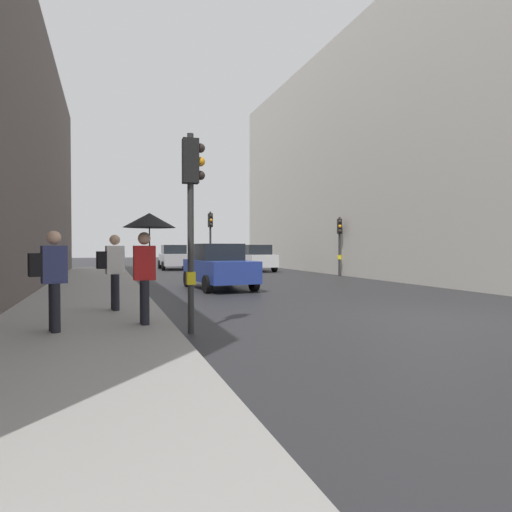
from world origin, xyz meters
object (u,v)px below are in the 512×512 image
(car_silver_hatchback, at_px, (174,257))
(pedestrian_with_umbrella, at_px, (148,237))
(car_blue_van, at_px, (219,266))
(pedestrian_with_grey_backpack, at_px, (51,275))
(car_white_compact, at_px, (255,258))
(traffic_light_mid_street, at_px, (340,235))
(pedestrian_with_black_backpack, at_px, (113,267))
(traffic_light_near_left, at_px, (192,196))
(traffic_light_far_median, at_px, (210,231))

(car_silver_hatchback, height_order, pedestrian_with_umbrella, pedestrian_with_umbrella)
(car_blue_van, bearing_deg, pedestrian_with_grey_backpack, -121.62)
(car_white_compact, relative_size, car_silver_hatchback, 1.00)
(traffic_light_mid_street, bearing_deg, pedestrian_with_black_backpack, -138.38)
(car_silver_hatchback, bearing_deg, traffic_light_near_left, -97.57)
(traffic_light_mid_street, relative_size, car_white_compact, 0.78)
(car_blue_van, bearing_deg, traffic_light_near_left, -107.46)
(traffic_light_far_median, xyz_separation_m, car_blue_van, (-1.89, -9.52, -1.72))
(traffic_light_near_left, relative_size, pedestrian_with_black_backpack, 2.14)
(traffic_light_far_median, distance_m, car_silver_hatchback, 6.06)
(traffic_light_mid_street, bearing_deg, car_blue_van, -148.58)
(pedestrian_with_umbrella, xyz_separation_m, pedestrian_with_grey_backpack, (-1.67, -0.28, -0.68))
(car_silver_hatchback, height_order, pedestrian_with_black_backpack, pedestrian_with_black_backpack)
(pedestrian_with_black_backpack, bearing_deg, traffic_light_far_median, 68.99)
(traffic_light_far_median, xyz_separation_m, car_white_compact, (3.38, 1.58, -1.72))
(car_white_compact, bearing_deg, traffic_light_far_median, -155.01)
(pedestrian_with_black_backpack, bearing_deg, pedestrian_with_grey_backpack, -113.88)
(car_blue_van, relative_size, pedestrian_with_black_backpack, 2.44)
(car_blue_van, distance_m, pedestrian_with_grey_backpack, 9.68)
(car_blue_van, height_order, pedestrian_with_black_backpack, pedestrian_with_black_backpack)
(car_white_compact, xyz_separation_m, pedestrian_with_black_backpack, (-9.28, -16.94, 0.29))
(car_blue_van, xyz_separation_m, pedestrian_with_grey_backpack, (-5.07, -8.24, 0.29))
(traffic_light_mid_street, height_order, pedestrian_with_grey_backpack, traffic_light_mid_street)
(car_white_compact, bearing_deg, traffic_light_near_left, -112.10)
(car_silver_hatchback, bearing_deg, pedestrian_with_umbrella, -99.59)
(car_silver_hatchback, distance_m, pedestrian_with_grey_backpack, 24.06)
(car_blue_van, height_order, pedestrian_with_umbrella, pedestrian_with_umbrella)
(car_silver_hatchback, bearing_deg, traffic_light_mid_street, -52.72)
(traffic_light_mid_street, xyz_separation_m, pedestrian_with_umbrella, (-11.63, -12.98, -0.44))
(traffic_light_near_left, height_order, car_white_compact, traffic_light_near_left)
(traffic_light_near_left, relative_size, car_blue_van, 0.88)
(car_white_compact, relative_size, pedestrian_with_umbrella, 1.98)
(traffic_light_mid_street, distance_m, traffic_light_near_left, 17.19)
(car_white_compact, height_order, pedestrian_with_black_backpack, pedestrian_with_black_backpack)
(traffic_light_mid_street, relative_size, traffic_light_near_left, 0.87)
(traffic_light_far_median, bearing_deg, traffic_light_mid_street, -35.37)
(traffic_light_far_median, height_order, car_white_compact, traffic_light_far_median)
(pedestrian_with_black_backpack, bearing_deg, pedestrian_with_umbrella, -73.89)
(traffic_light_near_left, height_order, car_silver_hatchback, traffic_light_near_left)
(car_white_compact, relative_size, pedestrian_with_grey_backpack, 2.39)
(pedestrian_with_grey_backpack, distance_m, pedestrian_with_black_backpack, 2.62)
(traffic_light_near_left, xyz_separation_m, pedestrian_with_grey_backpack, (-2.46, 0.08, -1.45))
(traffic_light_mid_street, distance_m, car_blue_van, 9.74)
(pedestrian_with_grey_backpack, bearing_deg, car_silver_hatchback, 76.59)
(pedestrian_with_grey_backpack, relative_size, pedestrian_with_black_backpack, 1.00)
(traffic_light_mid_street, relative_size, car_blue_van, 0.76)
(traffic_light_near_left, relative_size, pedestrian_with_grey_backpack, 2.14)
(car_blue_van, bearing_deg, car_silver_hatchback, 88.10)
(traffic_light_mid_street, relative_size, pedestrian_with_grey_backpack, 1.86)
(traffic_light_mid_street, height_order, car_silver_hatchback, traffic_light_mid_street)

